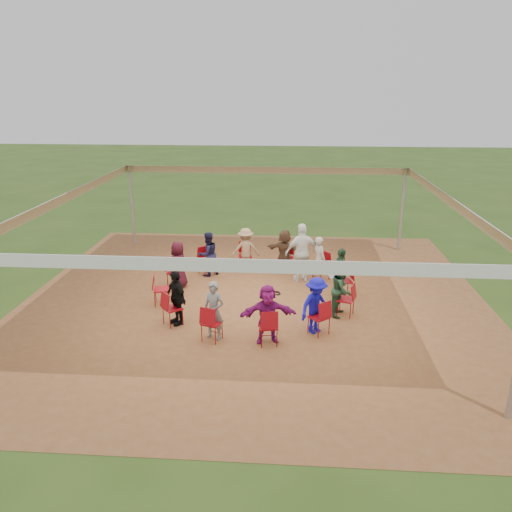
# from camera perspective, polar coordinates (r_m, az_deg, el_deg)

# --- Properties ---
(ground) EXTENTS (80.00, 80.00, 0.00)m
(ground) POSITION_cam_1_polar(r_m,az_deg,el_deg) (14.22, -0.14, -5.03)
(ground) COLOR #2F4A17
(ground) RESTS_ON ground
(dirt_patch) EXTENTS (13.00, 13.00, 0.00)m
(dirt_patch) POSITION_cam_1_polar(r_m,az_deg,el_deg) (14.22, -0.14, -5.01)
(dirt_patch) COLOR brown
(dirt_patch) RESTS_ON ground
(tent) EXTENTS (10.33, 10.33, 3.00)m
(tent) POSITION_cam_1_polar(r_m,az_deg,el_deg) (13.44, -0.15, 4.27)
(tent) COLOR #B2B2B7
(tent) RESTS_ON ground
(chair_0) EXTENTS (0.51, 0.50, 0.90)m
(chair_0) POSITION_cam_1_polar(r_m,az_deg,el_deg) (14.56, 10.04, -2.83)
(chair_0) COLOR #9E0A13
(chair_0) RESTS_ON ground
(chair_1) EXTENTS (0.61, 0.61, 0.90)m
(chair_1) POSITION_cam_1_polar(r_m,az_deg,el_deg) (15.63, 7.47, -1.18)
(chair_1) COLOR #9E0A13
(chair_1) RESTS_ON ground
(chair_2) EXTENTS (0.54, 0.55, 0.90)m
(chair_2) POSITION_cam_1_polar(r_m,az_deg,el_deg) (16.31, 3.42, -0.21)
(chair_2) COLOR #9E0A13
(chair_2) RESTS_ON ground
(chair_3) EXTENTS (0.50, 0.51, 0.90)m
(chair_3) POSITION_cam_1_polar(r_m,az_deg,el_deg) (16.46, -1.23, 0.00)
(chair_3) COLOR #9E0A13
(chair_3) RESTS_ON ground
(chair_4) EXTENTS (0.61, 0.61, 0.90)m
(chair_4) POSITION_cam_1_polar(r_m,az_deg,el_deg) (16.06, -5.71, -0.57)
(chair_4) COLOR #9E0A13
(chair_4) RESTS_ON ground
(chair_5) EXTENTS (0.55, 0.54, 0.90)m
(chair_5) POSITION_cam_1_polar(r_m,az_deg,el_deg) (15.18, -9.18, -1.88)
(chair_5) COLOR #9E0A13
(chair_5) RESTS_ON ground
(chair_6) EXTENTS (0.51, 0.50, 0.90)m
(chair_6) POSITION_cam_1_polar(r_m,az_deg,el_deg) (13.99, -10.76, -3.78)
(chair_6) COLOR #9E0A13
(chair_6) RESTS_ON ground
(chair_7) EXTENTS (0.61, 0.61, 0.90)m
(chair_7) POSITION_cam_1_polar(r_m,az_deg,el_deg) (12.78, -9.52, -5.93)
(chair_7) COLOR #9E0A13
(chair_7) RESTS_ON ground
(chair_8) EXTENTS (0.54, 0.55, 0.90)m
(chair_8) POSITION_cam_1_polar(r_m,az_deg,el_deg) (11.91, -5.08, -7.64)
(chair_8) COLOR #9E0A13
(chair_8) RESTS_ON ground
(chair_9) EXTENTS (0.50, 0.51, 0.90)m
(chair_9) POSITION_cam_1_polar(r_m,az_deg,el_deg) (11.70, 1.40, -8.07)
(chair_9) COLOR #9E0A13
(chair_9) RESTS_ON ground
(chair_10) EXTENTS (0.61, 0.61, 0.90)m
(chair_10) POSITION_cam_1_polar(r_m,az_deg,el_deg) (12.25, 7.21, -6.95)
(chair_10) COLOR #9E0A13
(chair_10) RESTS_ON ground
(chair_11) EXTENTS (0.55, 0.54, 0.90)m
(chair_11) POSITION_cam_1_polar(r_m,az_deg,el_deg) (13.32, 10.20, -4.92)
(chair_11) COLOR #9E0A13
(chair_11) RESTS_ON ground
(person_seated_0) EXTENTS (0.58, 0.90, 1.42)m
(person_seated_0) POSITION_cam_1_polar(r_m,az_deg,el_deg) (14.43, 9.64, -1.86)
(person_seated_0) COLOR #22432A
(person_seated_0) RESTS_ON ground
(person_seated_1) EXTENTS (0.60, 0.62, 1.42)m
(person_seated_1) POSITION_cam_1_polar(r_m,az_deg,el_deg) (15.47, 7.19, -0.34)
(person_seated_1) COLOR #BAB2A5
(person_seated_1) RESTS_ON ground
(person_seated_2) EXTENTS (1.41, 0.89, 1.42)m
(person_seated_2) POSITION_cam_1_polar(r_m,az_deg,el_deg) (16.12, 3.30, 0.57)
(person_seated_2) COLOR brown
(person_seated_2) RESTS_ON ground
(person_seated_3) EXTENTS (0.99, 0.62, 1.42)m
(person_seated_3) POSITION_cam_1_polar(r_m,az_deg,el_deg) (16.26, -1.20, 0.76)
(person_seated_3) COLOR tan
(person_seated_3) RESTS_ON ground
(person_seated_4) EXTENTS (0.78, 0.76, 1.42)m
(person_seated_4) POSITION_cam_1_polar(r_m,az_deg,el_deg) (15.87, -5.51, 0.23)
(person_seated_4) COLOR #19193A
(person_seated_4) RESTS_ON ground
(person_seated_5) EXTENTS (0.59, 0.78, 1.42)m
(person_seated_5) POSITION_cam_1_polar(r_m,az_deg,el_deg) (15.03, -8.85, -0.99)
(person_seated_5) COLOR #380D19
(person_seated_5) RESTS_ON ground
(person_seated_6) EXTENTS (0.87, 0.91, 1.42)m
(person_seated_6) POSITION_cam_1_polar(r_m,az_deg,el_deg) (12.73, -9.10, -4.70)
(person_seated_6) COLOR black
(person_seated_6) RESTS_ON ground
(person_seated_7) EXTENTS (0.60, 0.49, 1.42)m
(person_seated_7) POSITION_cam_1_polar(r_m,az_deg,el_deg) (11.89, -4.84, -6.25)
(person_seated_7) COLOR slate
(person_seated_7) RESTS_ON ground
(person_seated_8) EXTENTS (1.39, 0.74, 1.42)m
(person_seated_8) POSITION_cam_1_polar(r_m,az_deg,el_deg) (11.69, 1.32, -6.63)
(person_seated_8) COLOR #831269
(person_seated_8) RESTS_ON ground
(person_seated_9) EXTENTS (0.99, 0.95, 1.42)m
(person_seated_9) POSITION_cam_1_polar(r_m,az_deg,el_deg) (12.21, 6.87, -5.62)
(person_seated_9) COLOR #1310B5
(person_seated_9) RESTS_ON ground
(person_seated_10) EXTENTS (0.60, 0.78, 1.42)m
(person_seated_10) POSITION_cam_1_polar(r_m,az_deg,el_deg) (13.24, 9.76, -3.79)
(person_seated_10) COLOR #22432A
(person_seated_10) RESTS_ON ground
(standing_person) EXTENTS (1.18, 0.82, 1.83)m
(standing_person) POSITION_cam_1_polar(r_m,az_deg,el_deg) (15.36, 5.30, 0.39)
(standing_person) COLOR white
(standing_person) RESTS_ON ground
(cable_coil) EXTENTS (0.36, 0.36, 0.03)m
(cable_coil) POSITION_cam_1_polar(r_m,az_deg,el_deg) (14.62, 2.33, -4.28)
(cable_coil) COLOR black
(cable_coil) RESTS_ON ground
(laptop) EXTENTS (0.31, 0.36, 0.22)m
(laptop) POSITION_cam_1_polar(r_m,az_deg,el_deg) (14.41, 9.01, -2.08)
(laptop) COLOR #B7B7BC
(laptop) RESTS_ON ground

